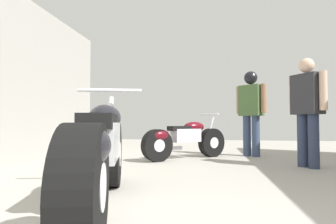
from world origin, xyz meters
The scene contains 5 objects.
ground_plane centered at (0.00, 3.00, 0.00)m, with size 15.84×15.84×0.00m, color #A8A399.
motorcycle_maroon_cruiser centered at (-1.03, 1.56, 0.45)m, with size 0.91×2.25×1.06m.
motorcycle_black_naked centered at (-0.66, 4.79, 0.38)m, with size 1.51×1.40×0.89m.
mechanic_in_blue centered at (1.34, 4.06, 0.97)m, with size 0.45×0.64×1.71m.
mechanic_with_helmet centered at (0.68, 5.47, 1.07)m, with size 0.61×0.53×1.78m.
Camera 1 is at (-0.17, -0.58, 0.69)m, focal length 29.93 mm.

